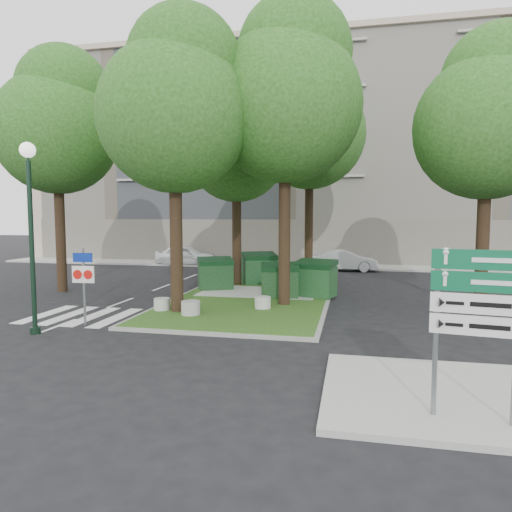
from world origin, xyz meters
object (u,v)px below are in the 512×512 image
(litter_bin, at_px, (303,271))
(tree_street_right, at_px, (490,113))
(car_white, at_px, (186,255))
(car_silver, at_px, (345,260))
(tree_median_near_right, at_px, (288,91))
(tree_street_left, at_px, (59,121))
(tree_median_far, at_px, (312,123))
(dumpster_a, at_px, (215,274))
(tree_median_near_left, at_px, (177,102))
(directional_sign, at_px, (476,308))
(tree_median_mid, at_px, (239,142))
(bollard_right, at_px, (263,302))
(dumpster_b, at_px, (259,268))
(dumpster_c, at_px, (280,281))
(street_lamp, at_px, (30,215))
(dumpster_d, at_px, (315,279))
(bollard_left, at_px, (162,304))
(traffic_sign_pole, at_px, (84,276))
(bollard_mid, at_px, (191,308))

(litter_bin, bearing_deg, tree_street_right, -45.94)
(car_white, bearing_deg, tree_street_right, -131.84)
(tree_street_right, distance_m, car_silver, 14.15)
(tree_median_near_right, xyz_separation_m, tree_street_left, (-10.50, 1.50, -0.33))
(tree_median_far, bearing_deg, litter_bin, 132.34)
(tree_median_near_right, relative_size, litter_bin, 17.30)
(litter_bin, bearing_deg, tree_street_left, -147.89)
(tree_street_left, bearing_deg, dumpster_a, 11.48)
(tree_median_near_left, distance_m, directional_sign, 11.93)
(tree_median_mid, bearing_deg, dumpster_a, -113.44)
(tree_median_near_left, xyz_separation_m, tree_street_left, (-7.00, 3.50, 0.33))
(tree_median_near_left, distance_m, bollard_right, 7.58)
(dumpster_a, bearing_deg, dumpster_b, 28.93)
(dumpster_b, relative_size, bollard_right, 3.41)
(dumpster_c, xyz_separation_m, car_silver, (2.44, 10.68, -0.13))
(tree_median_near_left, relative_size, tree_median_near_right, 0.92)
(dumpster_b, xyz_separation_m, street_lamp, (-4.55, -10.53, 2.62))
(dumpster_c, xyz_separation_m, litter_bin, (0.29, 6.53, -0.35))
(car_silver, bearing_deg, tree_median_near_right, 168.07)
(directional_sign, distance_m, car_white, 26.10)
(tree_median_mid, bearing_deg, dumpster_c, -50.90)
(tree_median_far, height_order, dumpster_d, tree_median_far)
(dumpster_d, bearing_deg, tree_median_near_right, -99.13)
(street_lamp, bearing_deg, bollard_left, 54.51)
(street_lamp, bearing_deg, traffic_sign_pole, 60.32)
(tree_median_near_left, bearing_deg, bollard_right, 20.29)
(tree_street_left, relative_size, street_lamp, 1.99)
(tree_median_mid, relative_size, car_silver, 2.46)
(car_white, bearing_deg, litter_bin, -124.12)
(tree_median_near_left, xyz_separation_m, car_silver, (5.44, 14.11, -6.65))
(tree_median_near_left, distance_m, tree_median_far, 10.24)
(traffic_sign_pole, bearing_deg, bollard_mid, 23.48)
(tree_street_right, bearing_deg, dumpster_d, 166.78)
(traffic_sign_pole, height_order, car_silver, traffic_sign_pole)
(dumpster_b, height_order, litter_bin, dumpster_b)
(bollard_mid, bearing_deg, tree_median_near_left, 137.18)
(bollard_left, bearing_deg, dumpster_c, 42.96)
(bollard_left, distance_m, directional_sign, 11.30)
(tree_median_near_right, bearing_deg, tree_street_right, 4.09)
(dumpster_c, xyz_separation_m, bollard_mid, (-2.41, -3.97, -0.45))
(directional_sign, xyz_separation_m, car_white, (-13.41, 22.36, -1.26))
(tree_median_mid, height_order, street_lamp, tree_median_mid)
(tree_median_mid, height_order, traffic_sign_pole, tree_median_mid)
(tree_street_right, xyz_separation_m, car_silver, (-5.06, 11.61, -6.31))
(dumpster_d, relative_size, bollard_left, 3.32)
(tree_street_right, distance_m, bollard_left, 13.26)
(car_white, bearing_deg, tree_median_far, -125.08)
(tree_median_mid, distance_m, bollard_mid, 9.67)
(dumpster_b, xyz_separation_m, traffic_sign_pole, (-3.79, -9.18, 0.70))
(bollard_left, relative_size, bollard_mid, 0.89)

